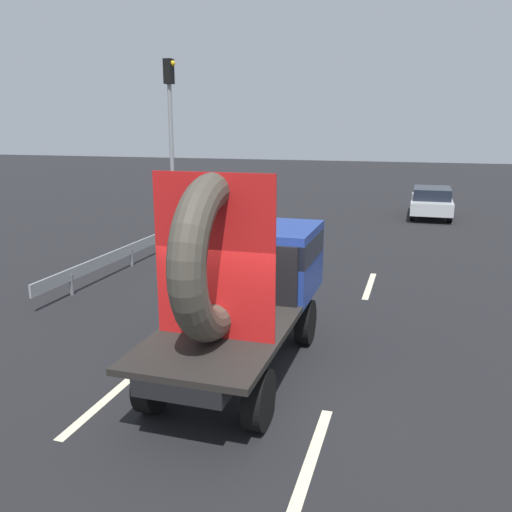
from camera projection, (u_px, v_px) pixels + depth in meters
name	position (u px, v px, depth m)	size (l,w,h in m)	color
ground_plane	(242.00, 393.00, 8.81)	(120.00, 120.00, 0.00)	black
flatbed_truck	(248.00, 274.00, 9.62)	(2.02, 5.25, 3.64)	black
distant_sedan	(431.00, 201.00, 25.60)	(1.86, 4.34, 1.41)	black
traffic_light	(171.00, 125.00, 20.52)	(0.42, 0.36, 6.71)	gray
guardrail	(154.00, 240.00, 18.06)	(0.10, 12.28, 0.71)	gray
lane_dash_left_near	(98.00, 406.00, 8.39)	(2.00, 0.16, 0.01)	beige
lane_dash_left_far	(245.00, 280.00, 15.25)	(2.91, 0.16, 0.01)	beige
lane_dash_right_near	(311.00, 458.00, 7.07)	(2.53, 0.16, 0.01)	beige
lane_dash_right_far	(370.00, 286.00, 14.70)	(2.56, 0.16, 0.01)	beige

